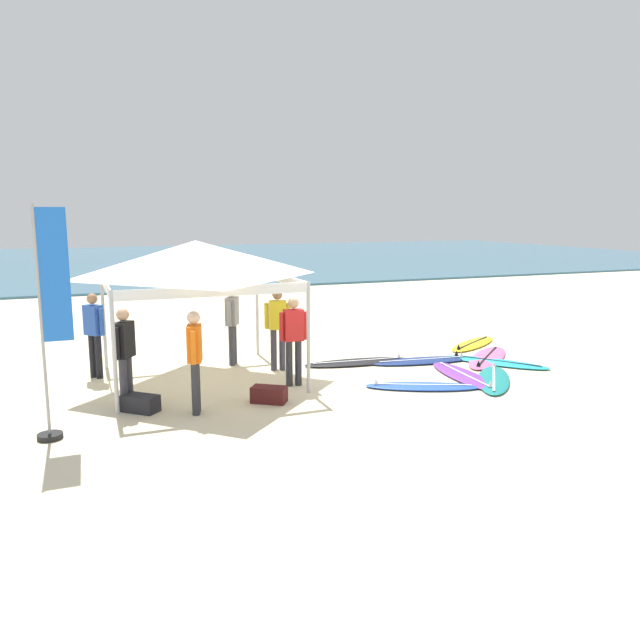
# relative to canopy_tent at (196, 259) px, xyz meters

# --- Properties ---
(ground_plane) EXTENTS (80.00, 80.00, 0.00)m
(ground_plane) POSITION_rel_canopy_tent_xyz_m (2.31, -0.63, -2.39)
(ground_plane) COLOR beige
(sea) EXTENTS (80.00, 36.00, 0.10)m
(sea) POSITION_rel_canopy_tent_xyz_m (2.31, 32.28, -2.34)
(sea) COLOR #386B84
(sea) RESTS_ON ground
(canopy_tent) EXTENTS (3.48, 3.48, 2.75)m
(canopy_tent) POSITION_rel_canopy_tent_xyz_m (0.00, 0.00, 0.00)
(canopy_tent) COLOR #B7B7BC
(canopy_tent) RESTS_ON ground
(surfboard_black) EXTENTS (2.45, 0.87, 0.19)m
(surfboard_black) POSITION_rel_canopy_tent_xyz_m (3.47, 0.01, -2.35)
(surfboard_black) COLOR black
(surfboard_black) RESTS_ON ground
(surfboard_blue) EXTENTS (2.21, 1.42, 0.19)m
(surfboard_blue) POSITION_rel_canopy_tent_xyz_m (3.78, -2.20, -2.35)
(surfboard_blue) COLOR blue
(surfboard_blue) RESTS_ON ground
(surfboard_teal) EXTENTS (1.83, 2.15, 0.19)m
(surfboard_teal) POSITION_rel_canopy_tent_xyz_m (5.35, -2.29, -2.35)
(surfboard_teal) COLOR #19847F
(surfboard_teal) RESTS_ON ground
(surfboard_cyan) EXTENTS (1.82, 2.19, 0.19)m
(surfboard_cyan) POSITION_rel_canopy_tent_xyz_m (6.31, -1.13, -2.35)
(surfboard_cyan) COLOR #23B2CC
(surfboard_cyan) RESTS_ON ground
(surfboard_pink) EXTENTS (2.29, 2.18, 0.19)m
(surfboard_pink) POSITION_rel_canopy_tent_xyz_m (6.40, -0.69, -2.35)
(surfboard_pink) COLOR pink
(surfboard_pink) RESTS_ON ground
(surfboard_yellow) EXTENTS (2.16, 1.68, 0.19)m
(surfboard_yellow) POSITION_rel_canopy_tent_xyz_m (6.97, 0.66, -2.35)
(surfboard_yellow) COLOR yellow
(surfboard_yellow) RESTS_ON ground
(surfboard_navy) EXTENTS (2.41, 0.90, 0.19)m
(surfboard_navy) POSITION_rel_canopy_tent_xyz_m (4.86, -0.41, -2.35)
(surfboard_navy) COLOR navy
(surfboard_navy) RESTS_ON ground
(surfboard_purple) EXTENTS (0.85, 2.42, 0.19)m
(surfboard_purple) POSITION_rel_canopy_tent_xyz_m (4.97, -1.84, -2.35)
(surfboard_purple) COLOR purple
(surfboard_purple) RESTS_ON ground
(person_red) EXTENTS (0.55, 0.25, 1.71)m
(person_red) POSITION_rel_canopy_tent_xyz_m (1.59, -1.13, -1.40)
(person_red) COLOR #2D2D33
(person_red) RESTS_ON ground
(person_grey) EXTENTS (0.37, 0.49, 1.71)m
(person_grey) POSITION_rel_canopy_tent_xyz_m (0.91, 0.96, -1.40)
(person_grey) COLOR #383842
(person_grey) RESTS_ON ground
(person_orange) EXTENTS (0.31, 0.53, 1.71)m
(person_orange) POSITION_rel_canopy_tent_xyz_m (-0.46, -2.11, -1.40)
(person_orange) COLOR #2D2D33
(person_orange) RESTS_ON ground
(person_yellow) EXTENTS (0.53, 0.31, 1.71)m
(person_yellow) POSITION_rel_canopy_tent_xyz_m (1.67, 0.11, -1.40)
(person_yellow) COLOR #383842
(person_yellow) RESTS_ON ground
(person_black) EXTENTS (0.38, 0.47, 1.71)m
(person_black) POSITION_rel_canopy_tent_xyz_m (-1.50, -1.37, -1.40)
(person_black) COLOR #383842
(person_black) RESTS_ON ground
(person_blue) EXTENTS (0.40, 0.45, 1.71)m
(person_blue) POSITION_rel_canopy_tent_xyz_m (-1.91, 0.87, -1.40)
(person_blue) COLOR black
(person_blue) RESTS_ON ground
(banner_flag) EXTENTS (0.60, 0.36, 3.40)m
(banner_flag) POSITION_rel_canopy_tent_xyz_m (-2.57, -2.50, -0.82)
(banner_flag) COLOR #99999E
(banner_flag) RESTS_ON ground
(gear_bag_near_tent) EXTENTS (0.67, 0.61, 0.28)m
(gear_bag_near_tent) POSITION_rel_canopy_tent_xyz_m (0.83, -1.98, -2.25)
(gear_bag_near_tent) COLOR #4C1919
(gear_bag_near_tent) RESTS_ON ground
(gear_bag_by_pole) EXTENTS (0.66, 0.64, 0.28)m
(gear_bag_by_pole) POSITION_rel_canopy_tent_xyz_m (-1.31, -1.67, -2.25)
(gear_bag_by_pole) COLOR #232328
(gear_bag_by_pole) RESTS_ON ground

